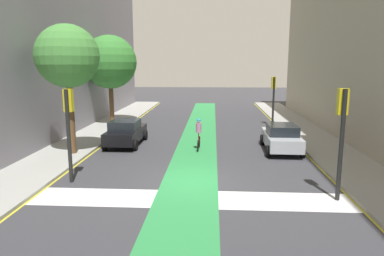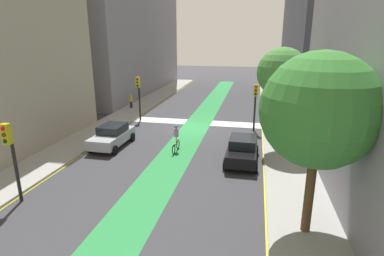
# 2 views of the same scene
# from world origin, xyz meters

# --- Properties ---
(ground_plane) EXTENTS (120.00, 120.00, 0.00)m
(ground_plane) POSITION_xyz_m (0.00, 0.00, 0.00)
(ground_plane) COLOR #38383D
(bike_lane_paint) EXTENTS (2.40, 60.00, 0.01)m
(bike_lane_paint) POSITION_xyz_m (-0.18, 0.00, 0.00)
(bike_lane_paint) COLOR #2D8C47
(bike_lane_paint) RESTS_ON ground_plane
(crosswalk_band) EXTENTS (12.00, 1.80, 0.01)m
(crosswalk_band) POSITION_xyz_m (0.00, -2.00, 0.00)
(crosswalk_band) COLOR silver
(crosswalk_band) RESTS_ON ground_plane
(sidewalk_left) EXTENTS (3.00, 60.00, 0.15)m
(sidewalk_left) POSITION_xyz_m (-7.50, 0.00, 0.07)
(sidewalk_left) COLOR #9E9E99
(sidewalk_left) RESTS_ON ground_plane
(curb_stripe_left) EXTENTS (0.16, 60.00, 0.01)m
(curb_stripe_left) POSITION_xyz_m (-6.00, 0.00, 0.01)
(curb_stripe_left) COLOR yellow
(curb_stripe_left) RESTS_ON ground_plane
(sidewalk_right) EXTENTS (3.00, 60.00, 0.15)m
(sidewalk_right) POSITION_xyz_m (7.50, 0.00, 0.07)
(sidewalk_right) COLOR #9E9E99
(sidewalk_right) RESTS_ON ground_plane
(curb_stripe_right) EXTENTS (0.16, 60.00, 0.01)m
(curb_stripe_right) POSITION_xyz_m (6.00, 0.00, 0.01)
(curb_stripe_right) COLOR yellow
(curb_stripe_right) RESTS_ON ground_plane
(traffic_signal_near_right) EXTENTS (0.35, 0.52, 4.12)m
(traffic_signal_near_right) POSITION_xyz_m (5.43, -1.63, 2.89)
(traffic_signal_near_right) COLOR black
(traffic_signal_near_right) RESTS_ON ground_plane
(traffic_signal_near_left) EXTENTS (0.35, 0.52, 3.96)m
(traffic_signal_near_left) POSITION_xyz_m (-5.23, -0.24, 2.79)
(traffic_signal_near_left) COLOR black
(traffic_signal_near_left) RESTS_ON ground_plane
(traffic_signal_far_right) EXTENTS (0.35, 0.52, 3.94)m
(traffic_signal_far_right) POSITION_xyz_m (5.58, 13.98, 2.77)
(traffic_signal_far_right) COLOR black
(traffic_signal_far_right) RESTS_ON ground_plane
(car_silver_right_far) EXTENTS (2.09, 4.24, 1.57)m
(car_silver_right_far) POSITION_xyz_m (4.73, 5.66, 0.80)
(car_silver_right_far) COLOR #B2B7BF
(car_silver_right_far) RESTS_ON ground_plane
(car_black_left_far) EXTENTS (2.05, 4.22, 1.57)m
(car_black_left_far) POSITION_xyz_m (-4.59, 6.67, 0.80)
(car_black_left_far) COLOR black
(car_black_left_far) RESTS_ON ground_plane
(cyclist_in_lane) EXTENTS (0.32, 1.73, 1.86)m
(cyclist_in_lane) POSITION_xyz_m (-0.03, 5.71, 0.97)
(cyclist_in_lane) COLOR black
(cyclist_in_lane) RESTS_ON ground_plane
(street_tree_near) EXTENTS (3.32, 3.32, 6.88)m
(street_tree_near) POSITION_xyz_m (-6.86, 3.95, 5.33)
(street_tree_near) COLOR brown
(street_tree_near) RESTS_ON sidewalk_left
(street_tree_far) EXTENTS (4.26, 4.26, 7.07)m
(street_tree_far) POSITION_xyz_m (-7.47, 13.76, 5.07)
(street_tree_far) COLOR brown
(street_tree_far) RESTS_ON sidewalk_left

